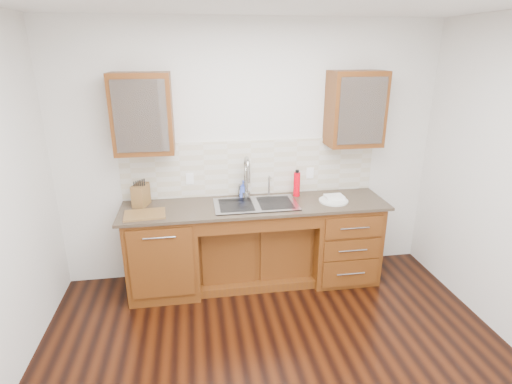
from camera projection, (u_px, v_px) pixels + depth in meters
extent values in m
cube|color=silver|center=(250.00, 153.00, 4.26)|extent=(4.00, 0.10, 2.70)
cube|color=#593014|center=(164.00, 252.00, 4.09)|extent=(0.70, 0.62, 0.88)
cube|color=#593014|center=(254.00, 249.00, 4.34)|extent=(1.20, 0.44, 0.70)
cube|color=#593014|center=(341.00, 239.00, 4.37)|extent=(0.70, 0.62, 0.88)
cube|color=#84705B|center=(256.00, 206.00, 4.06)|extent=(2.70, 0.65, 0.03)
cube|color=beige|center=(251.00, 168.00, 4.25)|extent=(2.70, 0.02, 0.59)
cube|color=#9E9EA5|center=(256.00, 212.00, 4.07)|extent=(0.84, 0.46, 0.19)
cylinder|color=#999993|center=(246.00, 179.00, 4.18)|extent=(0.04, 0.04, 0.40)
cylinder|color=#999993|center=(269.00, 185.00, 4.25)|extent=(0.02, 0.02, 0.24)
cube|color=#593014|center=(143.00, 114.00, 3.74)|extent=(0.55, 0.34, 0.75)
cube|color=#593014|center=(355.00, 109.00, 4.05)|extent=(0.55, 0.34, 0.75)
cube|color=white|center=(190.00, 179.00, 4.17)|extent=(0.08, 0.01, 0.12)
cube|color=white|center=(310.00, 173.00, 4.36)|extent=(0.08, 0.01, 0.12)
imported|color=blue|center=(243.00, 189.00, 4.24)|extent=(0.09, 0.09, 0.18)
cylinder|color=#EC0011|center=(297.00, 184.00, 4.25)|extent=(0.09, 0.09, 0.26)
cylinder|color=silver|center=(333.00, 201.00, 4.13)|extent=(0.36, 0.36, 0.02)
cube|color=white|center=(334.00, 197.00, 4.17)|extent=(0.20, 0.15, 0.03)
cube|color=brown|center=(141.00, 195.00, 3.99)|extent=(0.17, 0.23, 0.22)
cube|color=brown|center=(145.00, 214.00, 3.78)|extent=(0.40, 0.30, 0.02)
imported|color=white|center=(136.00, 119.00, 3.75)|extent=(0.16, 0.16, 0.10)
imported|color=white|center=(159.00, 119.00, 3.78)|extent=(0.14, 0.14, 0.10)
imported|color=white|center=(351.00, 115.00, 4.06)|extent=(0.14, 0.14, 0.09)
imported|color=white|center=(367.00, 114.00, 4.09)|extent=(0.10, 0.10, 0.09)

